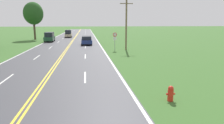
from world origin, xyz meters
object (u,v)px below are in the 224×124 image
object	(u,v)px
traffic_sign	(115,37)
car_dark_green_suv_approaching	(49,37)
fire_hydrant	(171,93)
tree_mid_treeline	(33,14)
car_dark_blue_van_nearest	(87,40)
car_champagne_van_mid_near	(68,33)

from	to	relation	value
traffic_sign	car_dark_green_suv_approaching	size ratio (longest dim) A/B	0.60
fire_hydrant	tree_mid_treeline	world-z (taller)	tree_mid_treeline
traffic_sign	car_dark_green_suv_approaching	world-z (taller)	traffic_sign
traffic_sign	car_dark_blue_van_nearest	xyz separation A→B (m)	(-3.90, 8.02, -1.09)
car_dark_green_suv_approaching	car_champagne_van_mid_near	distance (m)	12.46
traffic_sign	car_dark_blue_van_nearest	world-z (taller)	traffic_sign
fire_hydrant	car_dark_blue_van_nearest	size ratio (longest dim) A/B	0.19
car_dark_green_suv_approaching	car_champagne_van_mid_near	bearing A→B (deg)	-14.65
fire_hydrant	traffic_sign	xyz separation A→B (m)	(-0.14, 18.57, 1.49)
car_dark_green_suv_approaching	car_dark_blue_van_nearest	bearing A→B (deg)	-132.40
traffic_sign	car_champagne_van_mid_near	bearing A→B (deg)	107.83
tree_mid_treeline	traffic_sign	bearing A→B (deg)	-52.45
tree_mid_treeline	car_dark_green_suv_approaching	xyz separation A→B (m)	(4.21, -5.81, -4.84)
car_dark_blue_van_nearest	car_champagne_van_mid_near	xyz separation A→B (m)	(-4.65, 18.56, 0.19)
car_dark_blue_van_nearest	car_champagne_van_mid_near	bearing A→B (deg)	-166.89
fire_hydrant	car_champagne_van_mid_near	world-z (taller)	car_champagne_van_mid_near
fire_hydrant	car_dark_green_suv_approaching	size ratio (longest dim) A/B	0.19
traffic_sign	car_dark_blue_van_nearest	distance (m)	8.99
traffic_sign	car_champagne_van_mid_near	size ratio (longest dim) A/B	0.51
fire_hydrant	car_dark_green_suv_approaching	xyz separation A→B (m)	(-11.49, 33.00, 0.59)
car_champagne_van_mid_near	fire_hydrant	bearing A→B (deg)	-170.94
traffic_sign	car_dark_blue_van_nearest	bearing A→B (deg)	115.93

